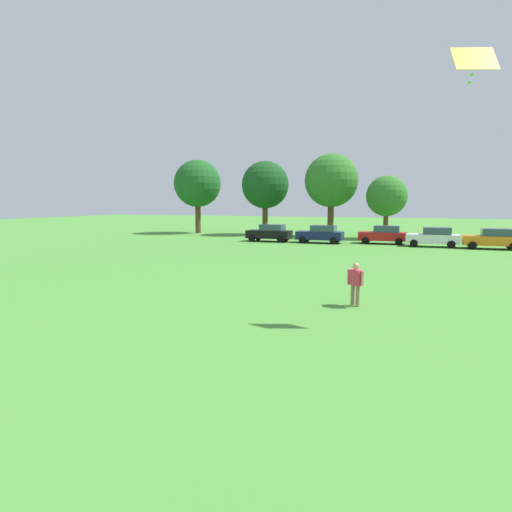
{
  "coord_description": "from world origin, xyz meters",
  "views": [
    {
      "loc": [
        9.27,
        -2.36,
        3.8
      ],
      "look_at": [
        4.57,
        9.94,
        2.16
      ],
      "focal_mm": 30.26,
      "sensor_mm": 36.0,
      "label": 1
    }
  ],
  "objects": [
    {
      "name": "ground_plane",
      "position": [
        0.0,
        30.0,
        0.0
      ],
      "size": [
        160.0,
        160.0,
        0.0
      ],
      "primitive_type": "plane",
      "color": "#4C9338"
    },
    {
      "name": "kite",
      "position": [
        10.56,
        12.68,
        8.05
      ],
      "size": [
        1.42,
        0.99,
        1.15
      ],
      "color": "yellow"
    },
    {
      "name": "tree_far_right",
      "position": [
        5.84,
        44.58,
        4.43
      ],
      "size": [
        4.21,
        4.21,
        6.57
      ],
      "color": "brown",
      "rests_on": "ground"
    },
    {
      "name": "parked_car_black_0",
      "position": [
        -4.47,
        37.39,
        0.86
      ],
      "size": [
        4.3,
        2.02,
        1.68
      ],
      "rotation": [
        0.0,
        0.0,
        3.14
      ],
      "color": "black",
      "rests_on": "ground"
    },
    {
      "name": "parked_car_orange_4",
      "position": [
        14.83,
        37.39,
        0.86
      ],
      "size": [
        4.3,
        2.02,
        1.68
      ],
      "rotation": [
        0.0,
        0.0,
        3.14
      ],
      "color": "orange",
      "rests_on": "ground"
    },
    {
      "name": "tree_right",
      "position": [
        -0.09,
        45.3,
        6.14
      ],
      "size": [
        5.84,
        5.84,
        9.1
      ],
      "color": "brown",
      "rests_on": "ground"
    },
    {
      "name": "parked_car_navy_1",
      "position": [
        0.53,
        37.59,
        0.86
      ],
      "size": [
        4.3,
        2.02,
        1.68
      ],
      "rotation": [
        0.0,
        0.0,
        3.14
      ],
      "color": "#141E4C",
      "rests_on": "ground"
    },
    {
      "name": "parked_car_white_3",
      "position": [
        10.34,
        37.6,
        0.86
      ],
      "size": [
        4.3,
        2.02,
        1.68
      ],
      "rotation": [
        0.0,
        0.0,
        3.14
      ],
      "color": "white",
      "rests_on": "ground"
    },
    {
      "name": "tree_far_left",
      "position": [
        -16.68,
        45.31,
        6.08
      ],
      "size": [
        5.78,
        5.78,
        9.0
      ],
      "color": "brown",
      "rests_on": "ground"
    },
    {
      "name": "tree_left",
      "position": [
        -7.93,
        45.66,
        5.8
      ],
      "size": [
        5.52,
        5.52,
        8.6
      ],
      "color": "brown",
      "rests_on": "ground"
    },
    {
      "name": "adult_bystander",
      "position": [
        7.13,
        13.48,
        0.96
      ],
      "size": [
        0.66,
        0.54,
        1.61
      ],
      "rotation": [
        0.0,
        0.0,
        2.56
      ],
      "color": "#8C7259",
      "rests_on": "ground"
    },
    {
      "name": "parked_car_red_2",
      "position": [
        6.13,
        38.88,
        0.86
      ],
      "size": [
        4.3,
        2.02,
        1.68
      ],
      "rotation": [
        0.0,
        0.0,
        3.14
      ],
      "color": "red",
      "rests_on": "ground"
    }
  ]
}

